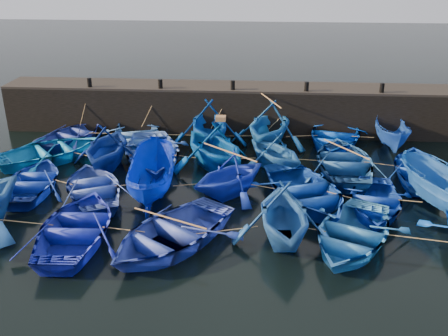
# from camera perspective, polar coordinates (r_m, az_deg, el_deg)

# --- Properties ---
(ground) EXTENTS (120.00, 120.00, 0.00)m
(ground) POSITION_cam_1_polar(r_m,az_deg,el_deg) (19.65, -0.70, -5.59)
(ground) COLOR black
(ground) RESTS_ON ground
(quay_wall) EXTENTS (26.00, 2.50, 2.50)m
(quay_wall) POSITION_cam_1_polar(r_m,az_deg,el_deg) (28.87, 1.09, 6.77)
(quay_wall) COLOR black
(quay_wall) RESTS_ON ground
(quay_top) EXTENTS (26.00, 2.50, 0.12)m
(quay_top) POSITION_cam_1_polar(r_m,az_deg,el_deg) (28.52, 1.11, 9.29)
(quay_top) COLOR black
(quay_top) RESTS_ON quay_wall
(bollard_0) EXTENTS (0.24, 0.24, 0.50)m
(bollard_0) POSITION_cam_1_polar(r_m,az_deg,el_deg) (29.13, -15.12, 9.42)
(bollard_0) COLOR black
(bollard_0) RESTS_ON quay_top
(bollard_1) EXTENTS (0.24, 0.24, 0.50)m
(bollard_1) POSITION_cam_1_polar(r_m,az_deg,el_deg) (28.08, -7.28, 9.53)
(bollard_1) COLOR black
(bollard_1) RESTS_ON quay_top
(bollard_2) EXTENTS (0.24, 0.24, 0.50)m
(bollard_2) POSITION_cam_1_polar(r_m,az_deg,el_deg) (27.58, 1.01, 9.46)
(bollard_2) COLOR black
(bollard_2) RESTS_ON quay_top
(bollard_3) EXTENTS (0.24, 0.24, 0.50)m
(bollard_3) POSITION_cam_1_polar(r_m,az_deg,el_deg) (27.64, 9.42, 9.19)
(bollard_3) COLOR black
(bollard_3) RESTS_ON quay_top
(bollard_4) EXTENTS (0.24, 0.24, 0.50)m
(bollard_4) POSITION_cam_1_polar(r_m,az_deg,el_deg) (28.28, 17.61, 8.73)
(bollard_4) COLOR black
(bollard_4) RESTS_ON quay_top
(boat_0) EXTENTS (4.67, 5.27, 0.90)m
(boat_0) POSITION_cam_1_polar(r_m,az_deg,el_deg) (28.33, -16.89, 3.71)
(boat_0) COLOR navy
(boat_0) RESTS_ON ground
(boat_1) EXTENTS (5.06, 5.95, 1.05)m
(boat_1) POSITION_cam_1_polar(r_m,az_deg,el_deg) (27.27, -9.97, 3.79)
(boat_1) COLOR #2F5CAF
(boat_1) RESTS_ON ground
(boat_2) EXTENTS (4.68, 5.24, 2.48)m
(boat_2) POSITION_cam_1_polar(r_m,az_deg,el_deg) (26.41, -1.74, 5.13)
(boat_2) COLOR #053D9A
(boat_2) RESTS_ON ground
(boat_3) EXTENTS (5.24, 5.68, 2.49)m
(boat_3) POSITION_cam_1_polar(r_m,az_deg,el_deg) (26.42, 5.23, 5.06)
(boat_3) COLOR #1354A3
(boat_3) RESTS_ON ground
(boat_4) EXTENTS (5.03, 6.23, 1.14)m
(boat_4) POSITION_cam_1_polar(r_m,az_deg,el_deg) (27.23, 12.51, 3.65)
(boat_4) COLOR #002E9A
(boat_4) RESTS_ON ground
(boat_5) EXTENTS (1.73, 4.18, 1.59)m
(boat_5) POSITION_cam_1_polar(r_m,az_deg,el_deg) (27.62, 18.65, 3.74)
(boat_5) COLOR #123C9B
(boat_5) RESTS_ON ground
(boat_6) EXTENTS (6.28, 6.17, 1.07)m
(boat_6) POSITION_cam_1_polar(r_m,az_deg,el_deg) (26.06, -19.26, 1.87)
(boat_6) COLOR #0C65B5
(boat_6) RESTS_ON ground
(boat_7) EXTENTS (3.73, 4.31, 2.23)m
(boat_7) POSITION_cam_1_polar(r_m,az_deg,el_deg) (24.24, -13.22, 2.48)
(boat_7) COLOR navy
(boat_7) RESTS_ON ground
(boat_8) EXTENTS (5.42, 6.55, 1.18)m
(boat_8) POSITION_cam_1_polar(r_m,az_deg,el_deg) (24.38, -8.29, 1.66)
(boat_8) COLOR blue
(boat_8) RESTS_ON ground
(boat_9) EXTENTS (5.92, 6.07, 2.43)m
(boat_9) POSITION_cam_1_polar(r_m,az_deg,el_deg) (23.41, -1.09, 2.62)
(boat_9) COLOR #024693
(boat_9) RESTS_ON ground
(boat_10) EXTENTS (4.71, 4.80, 1.91)m
(boat_10) POSITION_cam_1_polar(r_m,az_deg,el_deg) (23.59, 5.84, 2.00)
(boat_10) COLOR #195394
(boat_10) RESTS_ON ground
(boat_11) EXTENTS (4.01, 5.55, 1.14)m
(boat_11) POSITION_cam_1_polar(r_m,az_deg,el_deg) (23.97, 13.63, 0.79)
(boat_11) COLOR navy
(boat_11) RESTS_ON ground
(boat_12) EXTENTS (4.13, 5.27, 1.00)m
(boat_12) POSITION_cam_1_polar(r_m,az_deg,el_deg) (24.40, 21.45, -0.00)
(boat_12) COLOR #0A339D
(boat_12) RESTS_ON ground
(boat_13) EXTENTS (3.64, 4.78, 0.93)m
(boat_13) POSITION_cam_1_polar(r_m,az_deg,el_deg) (23.07, -20.95, -1.36)
(boat_13) COLOR #112E97
(boat_13) RESTS_ON ground
(boat_14) EXTENTS (5.02, 5.65, 0.97)m
(boat_14) POSITION_cam_1_polar(r_m,az_deg,el_deg) (21.65, -14.68, -2.08)
(boat_14) COLOR #2F49B4
(boat_14) RESTS_ON ground
(boat_15) EXTENTS (2.28, 5.08, 1.91)m
(boat_15) POSITION_cam_1_polar(r_m,az_deg,el_deg) (20.97, -8.34, -0.98)
(boat_15) COLOR #021DA6
(boat_15) RESTS_ON ground
(boat_16) EXTENTS (4.90, 4.90, 1.96)m
(boat_16) POSITION_cam_1_polar(r_m,az_deg,el_deg) (20.88, 0.62, -0.75)
(boat_16) COLOR #132CC4
(boat_16) RESTS_ON ground
(boat_17) EXTENTS (5.65, 6.51, 1.13)m
(boat_17) POSITION_cam_1_polar(r_m,az_deg,el_deg) (20.71, 9.24, -2.56)
(boat_17) COLOR #0A3496
(boat_17) RESTS_ON ground
(boat_18) EXTENTS (3.82, 4.83, 0.90)m
(boat_18) POSITION_cam_1_polar(r_m,az_deg,el_deg) (20.71, 16.86, -3.67)
(boat_18) COLOR #0B2D96
(boat_18) RESTS_ON ground
(boat_19) EXTENTS (4.10, 5.27, 1.93)m
(boat_19) POSITION_cam_1_polar(r_m,az_deg,el_deg) (21.16, 24.23, -2.66)
(boat_19) COLOR #1650A3
(boat_19) RESTS_ON ground
(boat_21) EXTENTS (3.93, 5.32, 1.07)m
(boat_21) POSITION_cam_1_polar(r_m,az_deg,el_deg) (18.68, -16.38, -6.42)
(boat_21) COLOR #131F9E
(boat_21) RESTS_ON ground
(boat_22) EXTENTS (6.17, 6.58, 1.11)m
(boat_22) POSITION_cam_1_polar(r_m,az_deg,el_deg) (17.61, -6.17, -7.38)
(boat_22) COLOR #273BA3
(boat_22) RESTS_ON ground
(boat_23) EXTENTS (3.93, 4.47, 2.23)m
(boat_23) POSITION_cam_1_polar(r_m,az_deg,el_deg) (17.68, 6.83, -5.19)
(boat_23) COLOR #1C5199
(boat_23) RESTS_ON ground
(boat_24) EXTENTS (5.30, 6.01, 1.03)m
(boat_24) POSITION_cam_1_polar(r_m,az_deg,el_deg) (18.11, 14.38, -7.25)
(boat_24) COLOR blue
(boat_24) RESTS_ON ground
(wooden_crate) EXTENTS (0.46, 0.40, 0.22)m
(wooden_crate) POSITION_cam_1_polar(r_m,az_deg,el_deg) (22.94, -0.37, 5.69)
(wooden_crate) COLOR olive
(wooden_crate) RESTS_ON boat_9
(mooring_ropes) EXTENTS (17.09, 11.81, 2.10)m
(mooring_ropes) POSITION_cam_1_polar(r_m,az_deg,el_deg) (23.69, 0.92, 2.01)
(mooring_ropes) COLOR tan
(mooring_ropes) RESTS_ON ground
(loose_oars) EXTENTS (9.27, 12.32, 1.44)m
(loose_oars) POSITION_cam_1_polar(r_m,az_deg,el_deg) (21.66, 4.24, 2.19)
(loose_oars) COLOR #99724C
(loose_oars) RESTS_ON ground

